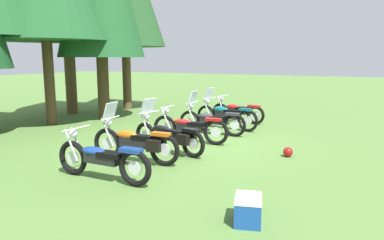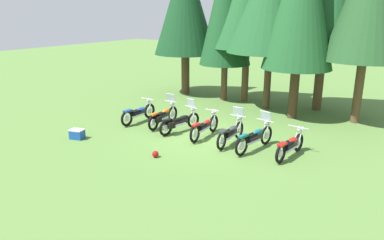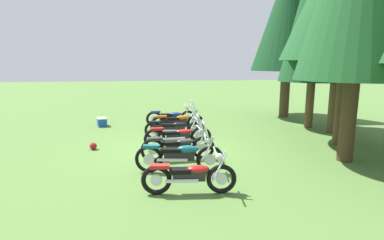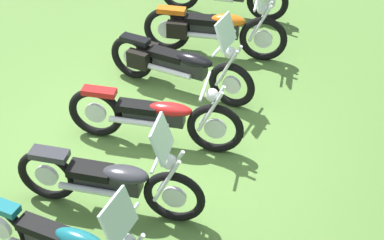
% 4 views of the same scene
% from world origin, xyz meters
% --- Properties ---
extents(ground_plane, '(80.00, 80.00, 0.00)m').
position_xyz_m(ground_plane, '(0.00, 0.00, 0.00)').
color(ground_plane, '#547A38').
extents(motorcycle_0, '(0.76, 2.30, 1.02)m').
position_xyz_m(motorcycle_0, '(-3.72, 0.08, 0.45)').
color(motorcycle_0, black).
rests_on(motorcycle_0, ground_plane).
extents(motorcycle_1, '(0.64, 2.29, 1.39)m').
position_xyz_m(motorcycle_1, '(-2.37, 0.22, 0.48)').
color(motorcycle_1, black).
rests_on(motorcycle_1, ground_plane).
extents(motorcycle_2, '(0.86, 2.30, 1.36)m').
position_xyz_m(motorcycle_2, '(-1.27, -0.03, 0.46)').
color(motorcycle_2, black).
rests_on(motorcycle_2, ground_plane).
extents(motorcycle_3, '(0.63, 2.34, 1.02)m').
position_xyz_m(motorcycle_3, '(-0.01, 0.03, 0.44)').
color(motorcycle_3, black).
rests_on(motorcycle_3, ground_plane).
extents(motorcycle_4, '(0.69, 2.25, 1.37)m').
position_xyz_m(motorcycle_4, '(1.28, -0.09, 0.46)').
color(motorcycle_4, black).
rests_on(motorcycle_4, ground_plane).
extents(motorcycle_5, '(0.76, 2.37, 1.38)m').
position_xyz_m(motorcycle_5, '(2.34, -0.16, 0.49)').
color(motorcycle_5, black).
rests_on(motorcycle_5, ground_plane).
extents(motorcycle_6, '(0.77, 2.14, 0.99)m').
position_xyz_m(motorcycle_6, '(3.68, -0.11, 0.43)').
color(motorcycle_6, black).
rests_on(motorcycle_6, ground_plane).
extents(pine_tree_0, '(3.77, 3.77, 8.43)m').
position_xyz_m(pine_tree_0, '(-5.45, 6.41, 5.43)').
color(pine_tree_0, '#4C3823').
rests_on(pine_tree_0, ground_plane).
extents(pine_tree_1, '(2.92, 2.92, 8.66)m').
position_xyz_m(pine_tree_1, '(-2.59, 6.26, 5.36)').
color(pine_tree_1, brown).
rests_on(pine_tree_1, ground_plane).
extents(picnic_cooler, '(0.64, 0.53, 0.40)m').
position_xyz_m(picnic_cooler, '(-4.24, -3.11, 0.20)').
color(picnic_cooler, '#19479E').
rests_on(picnic_cooler, ground_plane).
extents(dropped_helmet, '(0.24, 0.24, 0.24)m').
position_xyz_m(dropped_helmet, '(-0.30, -2.86, 0.12)').
color(dropped_helmet, maroon).
rests_on(dropped_helmet, ground_plane).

